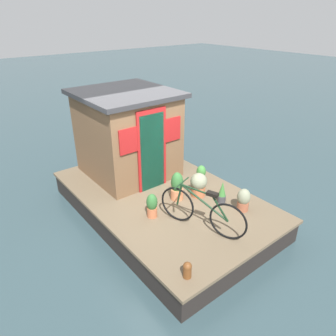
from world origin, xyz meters
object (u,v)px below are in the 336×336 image
bicycle (202,211)px  potted_plant_fern (222,193)px  mooring_bollard (187,269)px  houseboat_cabin (128,133)px  potted_plant_succulent (201,175)px  potted_plant_lavender (243,200)px  potted_plant_mint (177,187)px  potted_plant_ivy (152,205)px  potted_plant_basil (199,184)px

bicycle → potted_plant_fern: (0.38, -0.95, -0.16)m
mooring_bollard → bicycle: bearing=-53.2°
houseboat_cabin → mooring_bollard: bearing=161.4°
potted_plant_succulent → mooring_bollard: size_ratio=1.72×
potted_plant_lavender → mooring_bollard: size_ratio=1.73×
potted_plant_succulent → potted_plant_lavender: bearing=177.0°
potted_plant_fern → bicycle: bearing=111.8°
houseboat_cabin → potted_plant_succulent: 1.95m
potted_plant_mint → potted_plant_succulent: size_ratio=1.32×
potted_plant_fern → potted_plant_mint: size_ratio=0.77×
potted_plant_fern → mooring_bollard: (-1.10, 1.92, -0.08)m
houseboat_cabin → potted_plant_lavender: houseboat_cabin is taller
potted_plant_ivy → potted_plant_succulent: size_ratio=1.05×
bicycle → potted_plant_ivy: size_ratio=3.27×
potted_plant_fern → potted_plant_mint: (0.67, 0.64, 0.07)m
potted_plant_fern → potted_plant_ivy: potted_plant_ivy is taller
houseboat_cabin → potted_plant_lavender: (-2.79, -0.88, -0.76)m
potted_plant_basil → mooring_bollard: 2.34m
houseboat_cabin → potted_plant_mint: houseboat_cabin is taller
potted_plant_ivy → potted_plant_mint: bearing=-75.9°
houseboat_cabin → bicycle: 2.79m
bicycle → potted_plant_fern: bearing=-68.2°
potted_plant_lavender → potted_plant_basil: size_ratio=0.90×
bicycle → mooring_bollard: size_ratio=5.92×
potted_plant_lavender → potted_plant_succulent: bearing=-3.0°
potted_plant_succulent → mooring_bollard: bearing=132.4°
potted_plant_ivy → bicycle: bearing=-150.9°
bicycle → potted_plant_succulent: (1.19, -1.13, -0.15)m
potted_plant_lavender → bicycle: bearing=85.8°
houseboat_cabin → potted_plant_mint: size_ratio=3.44×
potted_plant_fern → potted_plant_mint: bearing=43.8°
bicycle → potted_plant_basil: bicycle is taller
bicycle → potted_plant_basil: 1.15m
houseboat_cabin → potted_plant_fern: (-2.34, -0.76, -0.78)m
potted_plant_mint → potted_plant_ivy: bearing=104.1°
potted_plant_basil → mooring_bollard: potted_plant_basil is taller
bicycle → mooring_bollard: bearing=126.8°
potted_plant_ivy → mooring_bollard: 1.66m
potted_plant_mint → mooring_bollard: (-1.77, 1.27, -0.15)m
potted_plant_lavender → potted_plant_basil: potted_plant_basil is taller
potted_plant_fern → mooring_bollard: size_ratio=1.74×
potted_plant_mint → potted_plant_ivy: 0.80m
bicycle → potted_plant_lavender: size_ratio=3.42×
potted_plant_fern → potted_plant_ivy: size_ratio=0.96×
potted_plant_lavender → potted_plant_succulent: 1.27m
mooring_bollard → potted_plant_fern: bearing=-60.1°
potted_plant_mint → potted_plant_ivy: (-0.20, 0.78, -0.05)m
potted_plant_lavender → potted_plant_mint: (1.13, 0.76, 0.05)m
potted_plant_lavender → potted_plant_basil: (0.94, 0.32, 0.04)m
potted_plant_ivy → mooring_bollard: (-1.58, 0.50, -0.10)m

